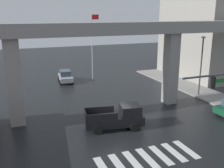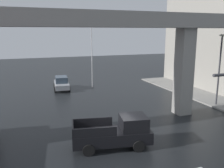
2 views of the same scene
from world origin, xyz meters
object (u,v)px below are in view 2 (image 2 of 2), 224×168
Objects in this scene: sedan_silver at (62,83)px; street_lamp_mid_block at (220,62)px; flagpole at (92,45)px; pickup_truck at (116,133)px.

sedan_silver is 19.17m from street_lamp_mid_block.
street_lamp_mid_block is (13.76, -12.82, 3.70)m from sedan_silver.
pickup_truck is at bearing -101.04° from flagpole.
pickup_truck is 17.80m from sedan_silver.
flagpole is at bearing 126.84° from street_lamp_mid_block.
flagpole is (-9.50, 12.68, 1.13)m from street_lamp_mid_block.
sedan_silver is at bearing 92.61° from pickup_truck.
flagpole reaches higher than sedan_silver.
pickup_truck is at bearing -87.39° from sedan_silver.
street_lamp_mid_block reaches higher than sedan_silver.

